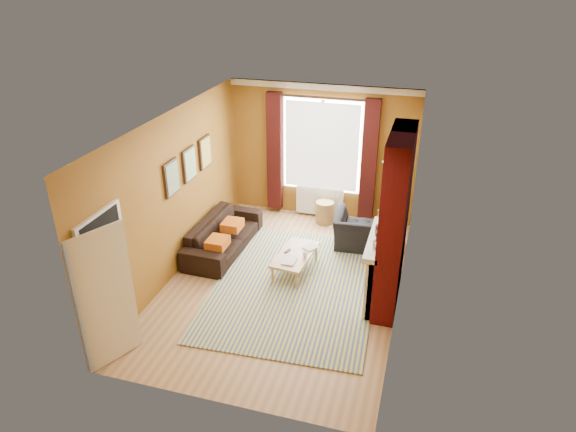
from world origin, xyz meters
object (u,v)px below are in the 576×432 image
at_px(armchair, 362,231).
at_px(floor_lamp, 386,177).
at_px(sofa, 223,235).
at_px(wicker_stool, 325,212).
at_px(coffee_table, 295,255).

height_order(armchair, floor_lamp, floor_lamp).
bearing_deg(sofa, wicker_stool, -43.25).
bearing_deg(sofa, floor_lamp, -58.55).
bearing_deg(armchair, sofa, 14.06).
relative_size(coffee_table, wicker_stool, 2.45).
distance_m(coffee_table, floor_lamp, 2.51).
bearing_deg(sofa, armchair, -70.58).
xyz_separation_m(coffee_table, wicker_stool, (0.08, 2.00, -0.09)).
relative_size(armchair, coffee_table, 0.91).
relative_size(wicker_stool, floor_lamp, 0.32).
bearing_deg(floor_lamp, coffee_table, -122.48).
bearing_deg(coffee_table, armchair, 56.30).
distance_m(coffee_table, wicker_stool, 2.01).
bearing_deg(armchair, floor_lamp, -113.87).
bearing_deg(wicker_stool, armchair, -41.52).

